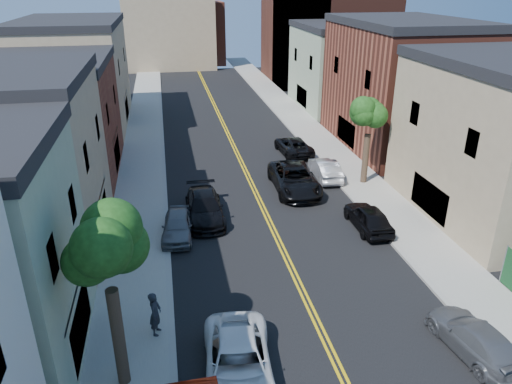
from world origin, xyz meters
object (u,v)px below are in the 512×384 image
black_car_right (368,217)px  pedestrian_left (155,314)px  grey_car_right (475,339)px  black_suv_lane (294,179)px  grey_car_left (178,225)px  silver_car_right (325,169)px  black_car_left (205,207)px  white_pickup (238,363)px  dark_car_right_far (294,146)px

black_car_right → pedestrian_left: (-12.23, -7.13, 0.38)m
pedestrian_left → grey_car_right: bearing=-89.7°
black_suv_lane → pedestrian_left: 16.37m
grey_car_left → silver_car_right: 12.92m
black_car_left → grey_car_right: size_ratio=1.17×
grey_car_left → black_suv_lane: bearing=37.9°
grey_car_right → black_car_left: bearing=-62.4°
white_pickup → black_car_right: white_pickup is taller
black_car_left → silver_car_right: 10.50m
white_pickup → pedestrian_left: 4.18m
black_suv_lane → grey_car_left: bearing=-146.9°
black_car_left → black_suv_lane: 7.24m
dark_car_right_far → black_car_left: bearing=48.2°
silver_car_right → grey_car_right: bearing=92.4°
white_pickup → black_suv_lane: black_suv_lane is taller
silver_car_right → dark_car_right_far: bearing=-79.0°
white_pickup → grey_car_left: 11.38m
dark_car_right_far → black_suv_lane: size_ratio=0.81×
white_pickup → silver_car_right: white_pickup is taller
grey_car_left → white_pickup: bearing=-75.3°
grey_car_right → black_suv_lane: black_suv_lane is taller
silver_car_right → dark_car_right_far: size_ratio=0.88×
grey_car_left → silver_car_right: (11.00, 6.78, 0.01)m
dark_car_right_far → black_suv_lane: (-1.93, -7.43, 0.16)m
black_car_right → pedestrian_left: bearing=30.2°
silver_car_right → pedestrian_left: bearing=53.4°
white_pickup → silver_car_right: 20.30m
black_car_right → pedestrian_left: size_ratio=2.23×
silver_car_right → black_suv_lane: 3.28m
black_car_left → white_pickup: bearing=-89.9°
black_car_left → dark_car_right_far: size_ratio=1.07×
silver_car_right → dark_car_right_far: (-0.86, 5.72, -0.03)m
grey_car_left → pedestrian_left: 8.40m
dark_car_right_far → white_pickup: bearing=67.1°
black_car_left → dark_car_right_far: bearing=51.6°
dark_car_right_far → grey_car_right: bearing=88.7°
grey_car_right → black_car_right: black_car_right is taller
silver_car_right → grey_car_left: bearing=34.1°
white_pickup → grey_car_right: 9.31m
silver_car_right → black_car_right: bearing=92.4°
grey_car_left → dark_car_right_far: (10.14, 12.50, -0.02)m
black_car_left → pedestrian_left: bearing=-105.9°
grey_car_right → dark_car_right_far: bearing=-94.9°
silver_car_right → white_pickup: bearing=65.2°
black_car_left → pedestrian_left: size_ratio=2.76×
black_car_right → silver_car_right: 7.95m
white_pickup → black_car_right: bearing=52.8°
black_suv_lane → pedestrian_left: pedestrian_left is taller
dark_car_right_far → pedestrian_left: pedestrian_left is taller
white_pickup → pedestrian_left: size_ratio=2.77×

